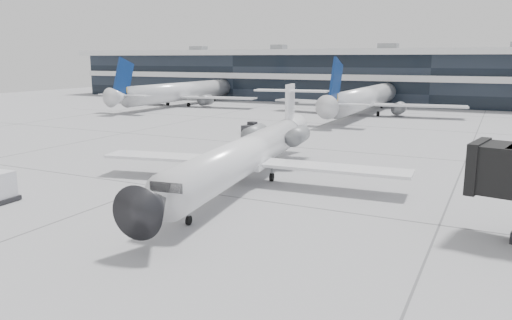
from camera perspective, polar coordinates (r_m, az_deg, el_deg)
The scene contains 7 objects.
ground at distance 32.79m, azimuth 2.56°, elevation -4.94°, with size 220.00×220.00×0.00m, color gray.
terminal at distance 111.61m, azimuth 20.00°, elevation 8.65°, with size 170.00×22.00×10.00m, color black.
bg_jet_left at distance 102.12m, azimuth -8.24°, elevation 6.20°, with size 32.00×40.00×9.60m, color silver, non-canonical shape.
bg_jet_center at distance 86.81m, azimuth 12.44°, elevation 5.13°, with size 32.00×40.00×9.60m, color silver, non-canonical shape.
regional_jet at distance 37.42m, azimuth -0.84°, elevation 0.84°, with size 23.85×29.77×6.88m.
traffic_cone at distance 48.44m, azimuth -3.16°, elevation 0.74°, with size 0.37×0.37×0.49m.
far_tug at distance 63.86m, azimuth -0.66°, elevation 3.71°, with size 1.70×2.32×1.32m.
Camera 1 is at (12.59, -28.82, 9.29)m, focal length 35.00 mm.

